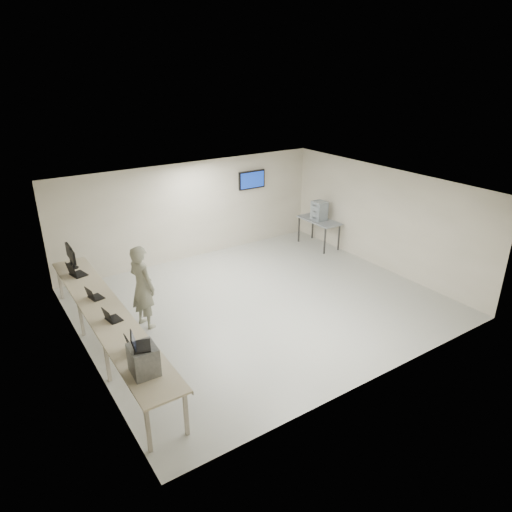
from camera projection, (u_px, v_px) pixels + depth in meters
room at (261, 247)px, 10.43m from camera, size 8.01×7.01×2.81m
workbench at (107, 315)px, 8.77m from camera, size 0.76×6.00×0.90m
equipment_box at (144, 360)px, 6.93m from camera, size 0.41×0.46×0.47m
laptop_on_box at (138, 344)px, 6.78m from camera, size 0.38×0.41×0.27m
laptop_0 at (134, 347)px, 7.51m from camera, size 0.31×0.37×0.28m
laptop_1 at (111, 317)px, 8.41m from camera, size 0.31×0.35×0.25m
laptop_2 at (93, 296)px, 9.20m from camera, size 0.32×0.36×0.25m
laptop_3 at (75, 272)px, 10.20m from camera, size 0.40×0.44×0.30m
monitor_near at (72, 257)px, 10.50m from camera, size 0.21×0.47×0.46m
monitor_far at (70, 253)px, 10.69m from camera, size 0.22×0.49×0.49m
soldier at (142, 287)px, 9.64m from camera, size 0.63×0.78×1.86m
side_table at (319, 222)px, 14.06m from camera, size 0.67×1.43×0.86m
storage_bins at (319, 211)px, 13.91m from camera, size 0.37×0.41×0.58m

